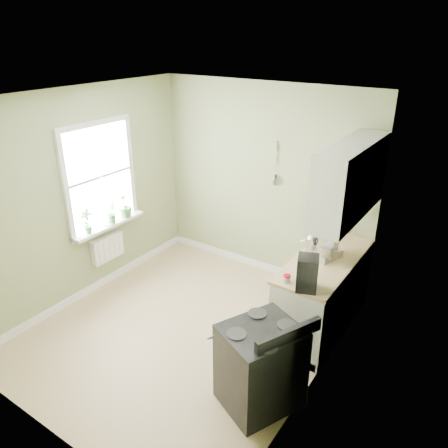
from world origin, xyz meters
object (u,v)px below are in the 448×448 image
Objects in this scene: stove at (261,366)px; kettle at (311,242)px; coffee_maker at (307,274)px; stand_mixer at (328,242)px.

kettle is at bearing 98.26° from stove.
kettle is 0.59× the size of coffee_maker.
kettle is at bearing 170.40° from stand_mixer.
coffee_maker is (0.08, -0.75, -0.02)m from stand_mixer.
coffee_maker is (0.08, 0.74, 0.65)m from stove.
coffee_maker reaches higher than kettle.
stand_mixer is (-0.00, 1.49, 0.67)m from stove.
stand_mixer is 0.75m from coffee_maker.
coffee_maker is at bearing 84.08° from stove.
stand_mixer reaches higher than coffee_maker.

